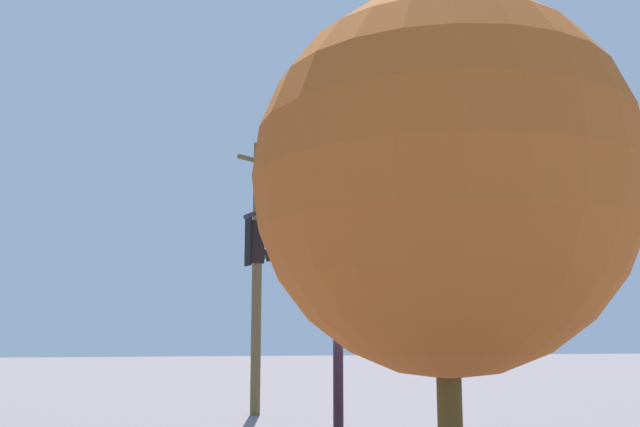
% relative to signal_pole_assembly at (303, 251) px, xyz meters
% --- Properties ---
extents(signal_pole_assembly, '(5.56, 2.02, 6.25)m').
position_rel_signal_pole_assembly_xyz_m(signal_pole_assembly, '(0.00, 0.00, 0.00)').
color(signal_pole_assembly, black).
rests_on(signal_pole_assembly, ground_plane).
extents(utility_pole, '(1.28, 1.43, 8.58)m').
position_rel_signal_pole_assembly_xyz_m(utility_pole, '(7.12, 0.38, 0.10)').
color(utility_pole, brown).
rests_on(utility_pole, ground_plane).
extents(tree_near, '(4.26, 4.26, 6.31)m').
position_rel_signal_pole_assembly_xyz_m(tree_near, '(-8.09, -0.33, -0.13)').
color(tree_near, '#51411B').
rests_on(tree_near, ground_plane).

